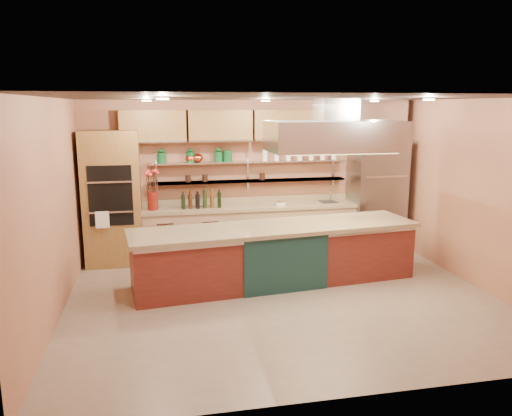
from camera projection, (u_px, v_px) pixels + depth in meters
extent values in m
cube|color=gray|center=(283.00, 299.00, 7.10)|extent=(6.00, 5.00, 0.02)
cube|color=black|center=(285.00, 98.00, 6.53)|extent=(6.00, 5.00, 0.02)
cube|color=#B27354|center=(250.00, 177.00, 9.22)|extent=(6.00, 0.04, 2.80)
cube|color=#B27354|center=(355.00, 255.00, 4.42)|extent=(6.00, 0.04, 2.80)
cube|color=#B27354|center=(52.00, 211.00, 6.23)|extent=(0.04, 5.00, 2.80)
cube|color=#B27354|center=(480.00, 195.00, 7.40)|extent=(0.04, 5.00, 2.80)
cube|color=olive|center=(112.00, 198.00, 8.48)|extent=(0.95, 0.64, 2.30)
cube|color=gray|center=(376.00, 195.00, 9.40)|extent=(0.95, 0.72, 2.10)
cube|color=tan|center=(251.00, 230.00, 9.11)|extent=(3.84, 0.64, 0.93)
cube|color=silver|center=(249.00, 181.00, 9.09)|extent=(3.60, 0.26, 0.03)
cube|color=silver|center=(249.00, 162.00, 9.02)|extent=(3.60, 0.26, 0.03)
cube|color=olive|center=(252.00, 126.00, 8.85)|extent=(4.60, 0.36, 0.55)
cube|color=silver|center=(335.00, 136.00, 7.49)|extent=(2.00, 1.00, 0.45)
cube|color=#FFE5A5|center=(282.00, 100.00, 6.73)|extent=(4.00, 2.80, 0.02)
cube|color=maroon|center=(276.00, 254.00, 7.67)|extent=(4.40, 1.41, 0.90)
cylinder|color=maroon|center=(153.00, 201.00, 8.60)|extent=(0.18, 0.18, 0.31)
cube|color=black|center=(201.00, 201.00, 8.77)|extent=(0.78, 0.38, 0.24)
cube|color=white|center=(280.00, 202.00, 9.06)|extent=(0.19, 0.16, 0.09)
cylinder|color=silver|center=(331.00, 196.00, 9.34)|extent=(0.04, 0.04, 0.22)
ellipsoid|color=#DC5832|center=(198.00, 158.00, 8.82)|extent=(0.24, 0.24, 0.15)
cylinder|color=#104D24|center=(228.00, 156.00, 8.92)|extent=(0.20, 0.20, 0.20)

